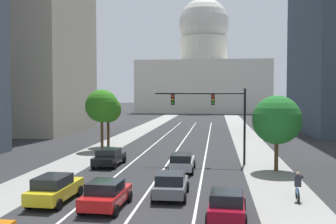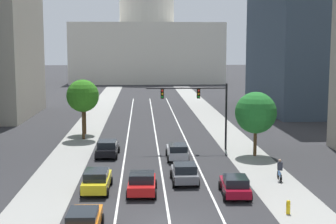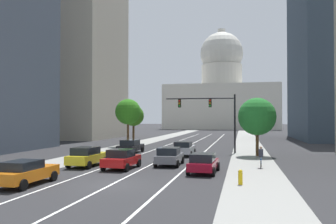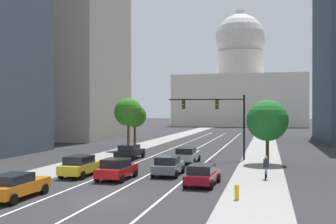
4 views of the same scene
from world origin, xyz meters
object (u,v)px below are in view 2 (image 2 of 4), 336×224
Objects in this scene: street_tree_near_right at (256,113)px; car_crimson at (235,185)px; car_orange at (83,222)px; car_gray at (184,173)px; street_tree_mid_left at (84,98)px; car_red at (142,183)px; car_silver at (177,151)px; car_yellow at (97,180)px; fire_hydrant at (288,207)px; capitol_building at (147,35)px; street_tree_near_left at (83,96)px; cyclist at (280,170)px; car_black at (108,148)px; traffic_signal_mast at (201,102)px.

car_crimson is at bearing -108.77° from street_tree_near_right.
car_orange is 12.21m from car_gray.
car_red is at bearing -74.55° from street_tree_mid_left.
car_silver is at bearing -19.02° from car_orange.
street_tree_near_right reaches higher than car_yellow.
car_yellow is 6.80m from car_gray.
fire_hydrant is at bearing -143.77° from car_crimson.
car_crimson is 4.65× the size of fire_hydrant.
car_crimson is (4.88, -111.45, -12.66)m from capitol_building.
capitol_building is 118.98m from car_orange.
street_tree_near_left is (-6.54, 21.18, 4.10)m from car_red.
cyclist is 0.26× the size of street_tree_near_left.
capitol_building is 90.20m from street_tree_near_left.
traffic_signal_mast is at bearing -74.73° from car_black.
traffic_signal_mast is 4.71× the size of cyclist.
car_red is 2.37× the size of cyclist.
car_red is 16.18m from traffic_signal_mast.
car_silver is 4.63× the size of fire_hydrant.
car_red is 0.97× the size of car_silver.
street_tree_near_right reaches higher than car_silver.
car_silver is at bearing -103.82° from car_black.
car_silver reaches higher than car_black.
street_tree_near_right is at bearing -80.70° from car_silver.
street_tree_near_right reaches higher than car_red.
street_tree_near_right is at bearing -35.18° from car_orange.
cyclist is (1.58, 7.64, 0.39)m from fire_hydrant.
car_silver is (6.52, -1.81, 0.03)m from car_black.
car_silver is 2.45× the size of cyclist.
street_tree_mid_left reaches higher than car_yellow.
street_tree_near_right is (9.16, -98.85, -9.26)m from capitol_building.
car_red reaches higher than car_gray.
traffic_signal_mast is at bearing -33.65° from car_silver.
street_tree_mid_left is (-10.00, 21.67, 3.58)m from car_gray.
capitol_building is 10.01× the size of car_silver.
car_red reaches higher than car_crimson.
street_tree_mid_left is at bearing 30.36° from car_crimson.
car_gray is 0.50× the size of traffic_signal_mast.
capitol_building is 6.27× the size of street_tree_near_left.
cyclist is (13.97, 10.44, 0.08)m from car_orange.
car_gray is (1.63, -107.88, -12.62)m from capitol_building.
cyclist is at bearing -73.05° from car_red.
car_red is at bearing -72.84° from street_tree_near_left.
car_red is 25.55m from street_tree_mid_left.
street_tree_near_left is (-12.45, 6.67, 0.01)m from traffic_signal_mast.
car_orange is 24.16m from street_tree_near_right.
street_tree_near_right is (0.09, 8.91, 3.30)m from cyclist.
cyclist reaches higher than car_gray.
street_tree_near_right reaches higher than car_gray.
fire_hydrant is at bearing -112.59° from car_yellow.
car_red is 10.32m from fire_hydrant.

